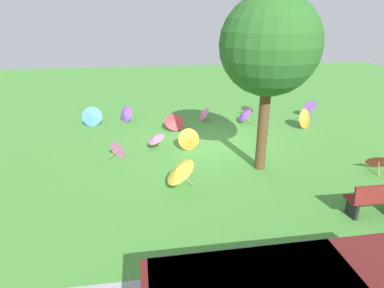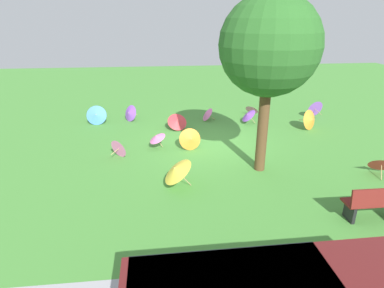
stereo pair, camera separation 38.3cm
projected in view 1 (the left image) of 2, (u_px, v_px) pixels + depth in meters
The scene contains 16 objects.
ground at pixel (211, 144), 12.21m from camera, with size 40.00×40.00×0.00m, color #478C38.
park_bench at pixel (381, 199), 7.71m from camera, with size 1.60×0.49×0.90m.
shade_tree at pixel (270, 46), 8.94m from camera, with size 2.81×2.81×5.14m.
parasol_red_0 at pixel (175, 121), 13.56m from camera, with size 0.96×0.88×0.72m.
parasol_pink_0 at pixel (119, 149), 10.90m from camera, with size 0.67×0.63×0.65m.
parasol_pink_1 at pixel (155, 138), 11.63m from camera, with size 0.79×0.79×0.62m.
parasol_blue_0 at pixel (92, 116), 14.08m from camera, with size 0.87×0.90×0.86m.
parasol_purple_0 at pixel (244, 114), 14.41m from camera, with size 0.70×0.75×0.68m.
parasol_pink_2 at pixel (203, 114), 14.81m from camera, with size 0.73×0.73×0.63m.
parasol_orange_0 at pixel (307, 118), 13.75m from camera, with size 0.91×0.87×0.87m.
parasol_purple_1 at pixel (125, 114), 14.60m from camera, with size 0.78×0.82×0.75m.
parasol_pink_5 at pixel (247, 109), 15.62m from camera, with size 0.81×0.79×0.58m.
parasol_red_1 at pixel (379, 160), 9.95m from camera, with size 0.94×0.87×0.69m.
parasol_orange_4 at pixel (189, 139), 11.57m from camera, with size 0.85×0.87×0.79m.
parasol_yellow_0 at pixel (179, 170), 8.92m from camera, with size 0.97×1.04×0.90m.
parasol_purple_2 at pixel (308, 107), 15.55m from camera, with size 0.87×0.82×0.81m.
Camera 1 is at (2.36, 11.11, 4.53)m, focal length 30.45 mm.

